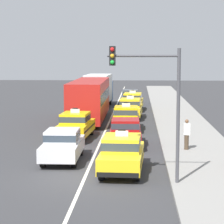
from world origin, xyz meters
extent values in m
plane|color=#353538|center=(0.00, 0.00, 0.00)|extent=(160.00, 160.00, 0.00)
cube|color=silver|center=(0.00, 20.00, 0.00)|extent=(0.14, 80.00, 0.01)
cube|color=gray|center=(5.60, 15.00, 0.07)|extent=(4.00, 90.00, 0.15)
cylinder|color=black|center=(-2.19, 4.89, 0.32)|extent=(0.25, 0.64, 0.64)
cylinder|color=black|center=(-0.74, 4.91, 0.32)|extent=(0.25, 0.64, 0.64)
cylinder|color=black|center=(-2.16, 2.05, 0.32)|extent=(0.25, 0.64, 0.64)
cylinder|color=black|center=(-0.72, 2.07, 0.32)|extent=(0.25, 0.64, 0.64)
cube|color=silver|center=(-1.45, 3.48, 0.65)|extent=(1.80, 4.32, 0.66)
cube|color=silver|center=(-1.45, 3.38, 1.28)|extent=(1.58, 1.91, 0.60)
cube|color=#2D3842|center=(-1.45, 3.38, 1.28)|extent=(1.60, 1.93, 0.33)
cylinder|color=black|center=(-2.28, 11.44, 0.32)|extent=(0.28, 0.65, 0.64)
cylinder|color=black|center=(-0.80, 11.35, 0.32)|extent=(0.28, 0.65, 0.64)
cylinder|color=black|center=(-2.46, 8.39, 0.32)|extent=(0.28, 0.65, 0.64)
cylinder|color=black|center=(-0.99, 8.30, 0.32)|extent=(0.28, 0.65, 0.64)
cube|color=yellow|center=(-1.63, 9.87, 0.67)|extent=(2.06, 4.60, 0.70)
cube|color=black|center=(-1.63, 9.87, 0.72)|extent=(2.06, 4.24, 0.10)
cube|color=yellow|center=(-1.64, 9.72, 1.34)|extent=(1.72, 2.19, 0.64)
cube|color=#2D3842|center=(-1.64, 9.72, 1.34)|extent=(1.74, 2.21, 0.35)
cube|color=white|center=(-1.64, 9.72, 1.78)|extent=(0.57, 0.15, 0.24)
cube|color=black|center=(-1.64, 9.72, 1.93)|extent=(0.33, 0.13, 0.06)
cube|color=black|center=(-1.50, 12.08, 0.42)|extent=(1.72, 0.24, 0.20)
cube|color=black|center=(-1.76, 7.66, 0.42)|extent=(1.72, 0.24, 0.20)
cylinder|color=black|center=(-2.63, 21.77, 0.32)|extent=(0.24, 0.64, 0.64)
cylinder|color=black|center=(-0.63, 21.78, 0.32)|extent=(0.24, 0.64, 0.64)
cylinder|color=black|center=(-2.59, 15.05, 0.32)|extent=(0.24, 0.64, 0.64)
cylinder|color=black|center=(-0.59, 15.06, 0.32)|extent=(0.24, 0.64, 0.64)
cube|color=#B21E19|center=(-1.61, 18.41, 1.77)|extent=(2.56, 11.21, 2.90)
cube|color=#2D3842|center=(-1.61, 18.41, 2.02)|extent=(2.58, 10.77, 0.84)
cube|color=black|center=(-1.64, 23.96, 2.97)|extent=(2.13, 0.09, 0.36)
cylinder|color=black|center=(-2.59, 30.73, 0.32)|extent=(0.27, 0.65, 0.64)
cylinder|color=black|center=(-0.69, 30.65, 0.32)|extent=(0.27, 0.65, 0.64)
cylinder|color=black|center=(-2.77, 26.84, 0.32)|extent=(0.27, 0.65, 0.64)
cylinder|color=black|center=(-0.87, 26.75, 0.32)|extent=(0.27, 0.65, 0.64)
cube|color=#194C8C|center=(-1.60, 31.67, 1.37)|extent=(2.20, 2.30, 2.10)
cube|color=#2D3842|center=(-1.55, 32.74, 1.67)|extent=(1.93, 0.15, 0.76)
cube|color=silver|center=(-1.75, 28.41, 1.92)|extent=(2.54, 5.30, 2.70)
cylinder|color=black|center=(0.90, 2.91, 0.32)|extent=(0.27, 0.65, 0.64)
cylinder|color=black|center=(2.37, 2.84, 0.32)|extent=(0.27, 0.65, 0.64)
cylinder|color=black|center=(0.76, -0.14, 0.32)|extent=(0.27, 0.65, 0.64)
cylinder|color=black|center=(2.23, -0.21, 0.32)|extent=(0.27, 0.65, 0.64)
cube|color=yellow|center=(1.56, 1.35, 0.67)|extent=(2.01, 4.58, 0.70)
cube|color=black|center=(1.56, 1.35, 0.72)|extent=(2.01, 4.22, 0.10)
cube|color=yellow|center=(1.56, 1.20, 1.34)|extent=(1.70, 2.17, 0.64)
cube|color=#2D3842|center=(1.56, 1.20, 1.34)|extent=(1.72, 2.19, 0.35)
cube|color=white|center=(1.56, 1.20, 1.78)|extent=(0.56, 0.15, 0.24)
cube|color=black|center=(1.56, 1.20, 1.93)|extent=(0.32, 0.12, 0.06)
cube|color=black|center=(1.67, 3.56, 0.42)|extent=(1.71, 0.22, 0.20)
cube|color=black|center=(1.46, -0.86, 0.42)|extent=(1.71, 0.22, 0.20)
cylinder|color=black|center=(0.80, 8.98, 0.32)|extent=(0.25, 0.64, 0.64)
cylinder|color=black|center=(2.24, 9.01, 0.32)|extent=(0.25, 0.64, 0.64)
cylinder|color=black|center=(0.85, 6.14, 0.32)|extent=(0.25, 0.64, 0.64)
cylinder|color=black|center=(2.30, 6.17, 0.32)|extent=(0.25, 0.64, 0.64)
cube|color=maroon|center=(1.55, 7.57, 0.65)|extent=(1.84, 4.33, 0.66)
cube|color=maroon|center=(1.55, 7.47, 1.28)|extent=(1.59, 1.93, 0.60)
cube|color=#2D3842|center=(1.55, 7.47, 1.28)|extent=(1.61, 1.95, 0.33)
cylinder|color=black|center=(0.69, 15.18, 0.32)|extent=(0.24, 0.64, 0.64)
cylinder|color=black|center=(2.17, 15.18, 0.32)|extent=(0.24, 0.64, 0.64)
cylinder|color=black|center=(0.69, 12.12, 0.32)|extent=(0.24, 0.64, 0.64)
cylinder|color=black|center=(2.16, 12.12, 0.32)|extent=(0.24, 0.64, 0.64)
cube|color=yellow|center=(1.43, 13.65, 0.67)|extent=(1.81, 4.50, 0.70)
cube|color=black|center=(1.43, 13.65, 0.72)|extent=(1.83, 4.14, 0.10)
cube|color=yellow|center=(1.43, 13.50, 1.34)|extent=(1.60, 2.10, 0.64)
cube|color=#2D3842|center=(1.43, 13.50, 1.34)|extent=(1.62, 2.12, 0.35)
cube|color=white|center=(1.43, 13.50, 1.78)|extent=(0.56, 0.12, 0.24)
cube|color=black|center=(1.43, 13.50, 1.93)|extent=(0.32, 0.11, 0.06)
cube|color=black|center=(1.43, 15.86, 0.42)|extent=(1.71, 0.14, 0.20)
cube|color=black|center=(1.42, 11.44, 0.42)|extent=(1.71, 0.14, 0.20)
cylinder|color=black|center=(0.95, 21.39, 0.32)|extent=(0.27, 0.65, 0.64)
cylinder|color=black|center=(2.43, 21.32, 0.32)|extent=(0.27, 0.65, 0.64)
cylinder|color=black|center=(0.82, 18.33, 0.32)|extent=(0.27, 0.65, 0.64)
cylinder|color=black|center=(2.29, 18.27, 0.32)|extent=(0.27, 0.65, 0.64)
cube|color=yellow|center=(1.62, 19.83, 0.67)|extent=(2.00, 4.58, 0.70)
cube|color=black|center=(1.62, 19.83, 0.72)|extent=(2.01, 4.22, 0.10)
cube|color=yellow|center=(1.62, 19.68, 1.34)|extent=(1.69, 2.17, 0.64)
cube|color=#2D3842|center=(1.62, 19.68, 1.34)|extent=(1.71, 2.19, 0.35)
cube|color=white|center=(1.62, 19.68, 1.78)|extent=(0.56, 0.15, 0.24)
cube|color=black|center=(1.62, 19.68, 1.93)|extent=(0.32, 0.12, 0.06)
cube|color=black|center=(1.72, 22.04, 0.42)|extent=(1.71, 0.22, 0.20)
cube|color=black|center=(1.52, 17.62, 0.42)|extent=(1.71, 0.22, 0.20)
cylinder|color=black|center=(1.09, 27.24, 0.32)|extent=(0.27, 0.65, 0.64)
cylinder|color=black|center=(2.56, 27.16, 0.32)|extent=(0.27, 0.65, 0.64)
cylinder|color=black|center=(0.93, 24.18, 0.32)|extent=(0.27, 0.65, 0.64)
cylinder|color=black|center=(2.40, 24.10, 0.32)|extent=(0.27, 0.65, 0.64)
cube|color=yellow|center=(1.75, 25.67, 0.67)|extent=(2.04, 4.59, 0.70)
cube|color=black|center=(1.75, 25.67, 0.72)|extent=(2.04, 4.23, 0.10)
cube|color=yellow|center=(1.74, 25.52, 1.34)|extent=(1.71, 2.18, 0.64)
cube|color=#2D3842|center=(1.74, 25.52, 1.34)|extent=(1.73, 2.20, 0.35)
cube|color=white|center=(1.74, 25.52, 1.78)|extent=(0.57, 0.15, 0.24)
cube|color=black|center=(1.74, 25.52, 1.93)|extent=(0.33, 0.13, 0.06)
cube|color=black|center=(1.86, 27.88, 0.42)|extent=(1.72, 0.23, 0.20)
cube|color=black|center=(1.63, 23.46, 0.42)|extent=(1.72, 0.23, 0.20)
cylinder|color=black|center=(0.71, 32.52, 0.32)|extent=(0.25, 0.64, 0.64)
cylinder|color=black|center=(2.15, 32.50, 0.32)|extent=(0.25, 0.64, 0.64)
cylinder|color=black|center=(0.67, 29.69, 0.32)|extent=(0.25, 0.64, 0.64)
cylinder|color=black|center=(2.11, 29.67, 0.32)|extent=(0.25, 0.64, 0.64)
cube|color=#4C5156|center=(1.41, 31.10, 0.65)|extent=(1.81, 4.32, 0.66)
cube|color=#4C5156|center=(1.41, 31.00, 1.28)|extent=(1.58, 1.92, 0.60)
cube|color=#2D3842|center=(1.41, 31.00, 1.28)|extent=(1.60, 1.94, 0.33)
cylinder|color=#473828|center=(4.89, 5.98, 0.55)|extent=(0.24, 0.24, 0.80)
cube|color=silver|center=(4.89, 5.98, 1.27)|extent=(0.36, 0.22, 0.63)
sphere|color=brown|center=(4.89, 5.98, 1.70)|extent=(0.20, 0.20, 0.20)
cylinder|color=#47474C|center=(3.85, -0.89, 2.75)|extent=(0.14, 0.14, 5.50)
cylinder|color=#47474C|center=(2.45, -0.89, 5.20)|extent=(2.80, 0.10, 0.10)
cube|color=black|center=(1.25, -0.89, 5.20)|extent=(0.24, 0.24, 0.76)
sphere|color=red|center=(1.25, -1.02, 5.45)|extent=(0.16, 0.16, 0.16)
sphere|color=orange|center=(1.25, -1.02, 5.20)|extent=(0.16, 0.16, 0.16)
sphere|color=green|center=(1.25, -1.02, 4.95)|extent=(0.16, 0.16, 0.16)
camera|label=1|loc=(2.27, -19.93, 5.24)|focal=77.58mm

